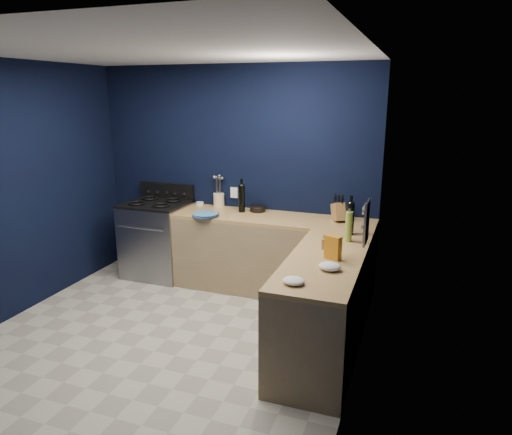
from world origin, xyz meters
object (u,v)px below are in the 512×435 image
at_px(gas_range, 157,240).
at_px(plate_stack, 205,215).
at_px(knife_block, 338,212).
at_px(utensil_crock, 219,200).
at_px(crouton_bag, 333,248).

bearing_deg(gas_range, plate_stack, -15.51).
xyz_separation_m(gas_range, plate_stack, (0.79, -0.22, 0.46)).
height_order(gas_range, knife_block, knife_block).
relative_size(utensil_crock, crouton_bag, 0.82).
relative_size(gas_range, knife_block, 4.66).
xyz_separation_m(utensil_crock, knife_block, (1.51, -0.17, 0.02)).
height_order(gas_range, plate_stack, plate_stack).
xyz_separation_m(plate_stack, knife_block, (1.46, 0.32, 0.08)).
distance_m(utensil_crock, crouton_bag, 2.19).
xyz_separation_m(gas_range, utensil_crock, (0.74, 0.27, 0.52)).
height_order(knife_block, crouton_bag, knife_block).
relative_size(utensil_crock, knife_block, 0.84).
height_order(plate_stack, utensil_crock, utensil_crock).
xyz_separation_m(utensil_crock, crouton_bag, (1.68, -1.40, 0.02)).
distance_m(plate_stack, crouton_bag, 1.87).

